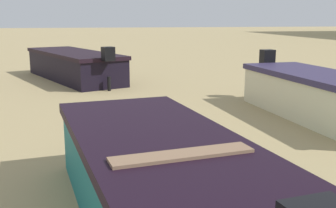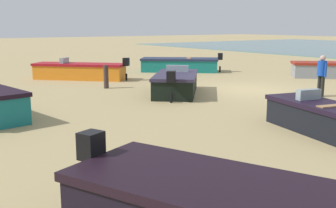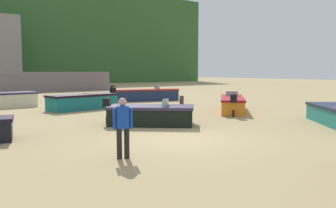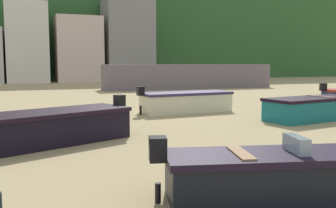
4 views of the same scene
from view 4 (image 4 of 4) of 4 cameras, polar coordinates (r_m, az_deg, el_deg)
headland_hill at (r=68.66m, az=-12.38°, el=11.52°), size 90.00×32.00×17.70m
harbor_pier at (r=34.57m, az=3.26°, el=4.18°), size 15.75×2.40×2.19m
townhouse_centre_left at (r=48.52m, az=-20.46°, el=8.61°), size 4.67×5.69×9.35m
townhouse_centre_right at (r=48.70m, az=-13.36°, el=7.99°), size 5.46×5.32×7.95m
townhouse_right at (r=50.09m, az=-6.14°, el=9.46°), size 6.01×5.62×10.37m
boat_teal_2 at (r=16.44m, az=20.98°, el=-0.61°), size 4.55×2.19×1.24m
boat_black_3 at (r=6.72m, az=14.05°, el=-10.32°), size 3.69×1.98×1.11m
boat_black_6 at (r=11.21m, az=-18.62°, el=-3.49°), size 5.42×3.51×1.27m
boat_cream_8 at (r=17.79m, az=2.73°, el=0.31°), size 4.67×1.83×1.27m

